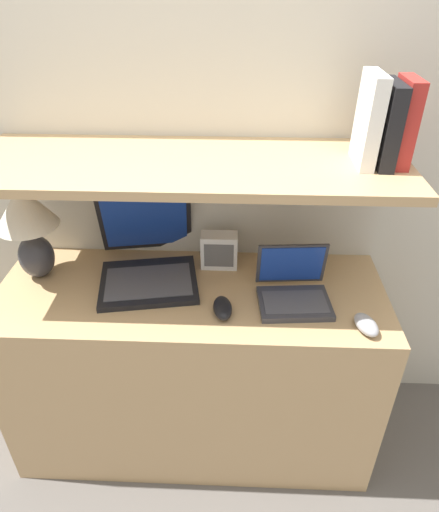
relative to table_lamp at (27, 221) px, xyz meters
The scene contains 14 objects.
ground_plane 1.15m from the table_lamp, 30.78° to the right, with size 12.00×12.00×0.00m, color #56514C.
wall_back 0.64m from the table_lamp, 24.25° to the left, with size 6.00×0.05×2.40m.
desk 0.80m from the table_lamp, ahead, with size 1.33×0.50×0.74m.
back_riser 0.69m from the table_lamp, 20.17° to the left, with size 1.33×0.04×1.15m.
shelf 0.58m from the table_lamp, ahead, with size 1.33×0.45×0.03m.
table_lamp is the anchor object (origin of this frame).
laptop_large 0.42m from the table_lamp, ahead, with size 0.39×0.41×0.28m.
laptop_small 0.91m from the table_lamp, ahead, with size 0.25×0.22×0.18m.
computer_mouse 0.71m from the table_lamp, 15.64° to the right, with size 0.07×0.12×0.04m.
second_mouse 1.14m from the table_lamp, 12.59° to the right, with size 0.09×0.12×0.04m.
router_box 0.66m from the table_lamp, ahead, with size 0.13×0.07×0.13m.
book_red 1.20m from the table_lamp, ahead, with size 0.04×0.13×0.24m.
book_black 1.16m from the table_lamp, ahead, with size 0.04×0.17×0.23m.
book_white 1.11m from the table_lamp, ahead, with size 0.04×0.16×0.25m.
Camera 1 is at (0.15, -0.98, 1.69)m, focal length 32.00 mm.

